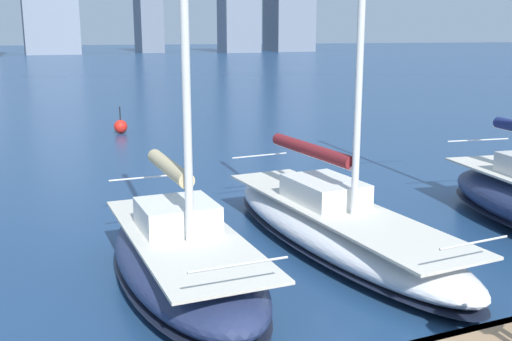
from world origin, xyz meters
TOP-DOWN VIEW (x-y plane):
  - sailboat_maroon at (-2.10, -6.70)m, footprint 2.83×9.46m
  - sailboat_tan at (1.93, -5.85)m, footprint 2.53×6.78m
  - channel_buoy at (-0.56, -26.07)m, footprint 0.70×0.70m

SIDE VIEW (x-z plane):
  - channel_buoy at x=-0.56m, z-range -0.34..1.06m
  - sailboat_maroon at x=-2.10m, z-range -4.19..5.41m
  - sailboat_tan at x=1.93m, z-range -4.10..5.45m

